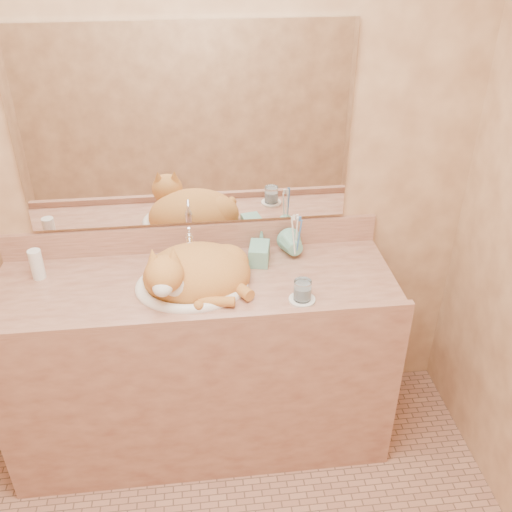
{
  "coord_description": "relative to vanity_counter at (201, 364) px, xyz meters",
  "views": [
    {
      "loc": [
        0.02,
        -1.16,
        2.13
      ],
      "look_at": [
        0.24,
        0.7,
        0.97
      ],
      "focal_mm": 40.0,
      "sensor_mm": 36.0,
      "label": 1
    }
  ],
  "objects": [
    {
      "name": "toothbrush_cup",
      "position": [
        0.42,
        0.12,
        0.47
      ],
      "size": [
        0.12,
        0.12,
        0.1
      ],
      "primitive_type": "imported",
      "rotation": [
        0.0,
        0.0,
        0.16
      ],
      "color": "#6BAC98",
      "rests_on": "vanity_counter"
    },
    {
      "name": "water_glass",
      "position": [
        0.4,
        -0.16,
        0.47
      ],
      "size": [
        0.07,
        0.07,
        0.08
      ],
      "primitive_type": "cylinder",
      "color": "white",
      "rests_on": "saucer"
    },
    {
      "name": "vanity_counter",
      "position": [
        0.0,
        0.0,
        0.0
      ],
      "size": [
        1.6,
        0.55,
        0.85
      ],
      "primitive_type": null,
      "color": "brown",
      "rests_on": "floor"
    },
    {
      "name": "saucer",
      "position": [
        0.4,
        -0.16,
        0.43
      ],
      "size": [
        0.1,
        0.1,
        0.01
      ],
      "primitive_type": "cylinder",
      "color": "white",
      "rests_on": "vanity_counter"
    },
    {
      "name": "cat",
      "position": [
        -0.01,
        -0.02,
        0.5
      ],
      "size": [
        0.44,
        0.36,
        0.23
      ],
      "primitive_type": null,
      "rotation": [
        0.0,
        0.0,
        0.02
      ],
      "color": "#B56929",
      "rests_on": "sink_basin"
    },
    {
      "name": "wall_back",
      "position": [
        0.0,
        0.28,
        0.82
      ],
      "size": [
        2.4,
        0.02,
        2.5
      ],
      "primitive_type": "cube",
      "color": "#9A6946",
      "rests_on": "ground"
    },
    {
      "name": "toothbrushes",
      "position": [
        0.42,
        0.12,
        0.55
      ],
      "size": [
        0.04,
        0.04,
        0.22
      ],
      "primitive_type": null,
      "color": "white",
      "rests_on": "toothbrush_cup"
    },
    {
      "name": "faucet",
      "position": [
        -0.01,
        0.15,
        0.5
      ],
      "size": [
        0.07,
        0.12,
        0.16
      ],
      "primitive_type": null,
      "rotation": [
        0.0,
        0.0,
        -0.33
      ],
      "color": "white",
      "rests_on": "vanity_counter"
    },
    {
      "name": "sink_basin",
      "position": [
        -0.01,
        -0.02,
        0.49
      ],
      "size": [
        0.46,
        0.39,
        0.14
      ],
      "primitive_type": null,
      "rotation": [
        0.0,
        0.0,
        0.07
      ],
      "color": "white",
      "rests_on": "vanity_counter"
    },
    {
      "name": "lotion_bottle",
      "position": [
        -0.62,
        0.12,
        0.49
      ],
      "size": [
        0.05,
        0.05,
        0.13
      ],
      "primitive_type": "cylinder",
      "color": "white",
      "rests_on": "vanity_counter"
    },
    {
      "name": "mirror",
      "position": [
        0.0,
        0.26,
        0.97
      ],
      "size": [
        1.3,
        0.02,
        0.8
      ],
      "primitive_type": "cube",
      "color": "white",
      "rests_on": "wall_back"
    },
    {
      "name": "soap_dispenser",
      "position": [
        0.26,
        0.07,
        0.51
      ],
      "size": [
        0.1,
        0.1,
        0.18
      ],
      "primitive_type": "imported",
      "rotation": [
        0.0,
        0.0,
        -0.21
      ],
      "color": "#6BAC98",
      "rests_on": "vanity_counter"
    }
  ]
}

